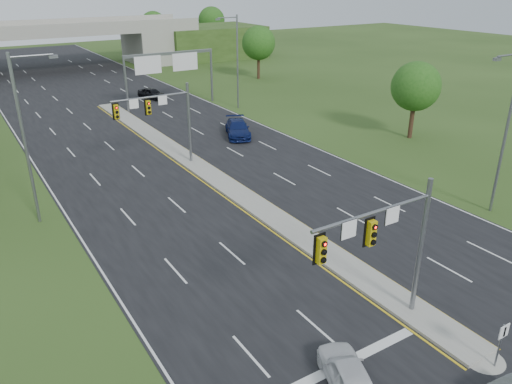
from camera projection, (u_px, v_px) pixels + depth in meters
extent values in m
plane|color=#2C4318|center=(411.00, 311.00, 24.37)|extent=(240.00, 240.00, 0.00)
cube|color=black|center=(150.00, 134.00, 51.58)|extent=(24.00, 160.00, 0.02)
cube|color=gray|center=(201.00, 168.00, 42.21)|extent=(2.00, 54.00, 0.16)
cone|color=gray|center=(484.00, 358.00, 21.22)|extent=(2.00, 2.00, 0.16)
cube|color=gold|center=(189.00, 172.00, 41.68)|extent=(0.12, 54.00, 0.01)
cube|color=gold|center=(214.00, 167.00, 42.80)|extent=(0.12, 54.00, 0.01)
cube|color=silver|center=(28.00, 154.00, 45.82)|extent=(0.12, 160.00, 0.01)
cube|color=silver|center=(247.00, 118.00, 57.32)|extent=(0.12, 160.00, 0.01)
cube|color=silver|center=(320.00, 375.00, 20.42)|extent=(10.50, 0.50, 0.01)
cylinder|color=slate|center=(420.00, 249.00, 22.98)|extent=(0.24, 0.24, 7.00)
cylinder|color=slate|center=(374.00, 212.00, 20.32)|extent=(6.50, 0.16, 0.16)
cube|color=#BFA30B|center=(371.00, 233.00, 20.27)|extent=(0.35, 0.25, 1.10)
cube|color=#BFA30B|center=(321.00, 250.00, 19.00)|extent=(0.35, 0.25, 1.10)
cube|color=black|center=(369.00, 232.00, 20.38)|extent=(0.55, 0.04, 1.30)
cube|color=black|center=(319.00, 249.00, 19.11)|extent=(0.55, 0.04, 1.30)
sphere|color=#FF0C05|center=(374.00, 227.00, 20.03)|extent=(0.20, 0.20, 0.20)
sphere|color=#FF0C05|center=(324.00, 244.00, 18.76)|extent=(0.20, 0.20, 0.20)
cube|color=white|center=(349.00, 230.00, 19.69)|extent=(0.75, 0.04, 0.75)
cube|color=white|center=(392.00, 215.00, 20.86)|extent=(0.75, 0.04, 0.75)
cylinder|color=slate|center=(189.00, 124.00, 42.42)|extent=(0.24, 0.24, 7.00)
cylinder|color=slate|center=(150.00, 97.00, 39.76)|extent=(6.50, 0.16, 0.16)
cube|color=#BFA30B|center=(148.00, 107.00, 39.70)|extent=(0.35, 0.25, 1.10)
cube|color=#BFA30B|center=(116.00, 112.00, 38.44)|extent=(0.35, 0.25, 1.10)
cube|color=black|center=(148.00, 107.00, 39.81)|extent=(0.55, 0.04, 1.30)
cube|color=black|center=(116.00, 111.00, 38.55)|extent=(0.55, 0.04, 1.30)
sphere|color=#FF0C05|center=(149.00, 103.00, 39.46)|extent=(0.20, 0.20, 0.20)
sphere|color=#FF0C05|center=(116.00, 108.00, 38.20)|extent=(0.20, 0.20, 0.20)
cube|color=white|center=(134.00, 104.00, 39.12)|extent=(0.75, 0.04, 0.75)
cube|color=white|center=(163.00, 100.00, 40.30)|extent=(0.75, 0.04, 0.75)
cylinder|color=slate|center=(499.00, 347.00, 20.44)|extent=(0.08, 0.08, 2.20)
cube|color=white|center=(504.00, 331.00, 20.08)|extent=(0.60, 0.04, 0.60)
cube|color=black|center=(505.00, 332.00, 20.06)|extent=(0.10, 0.02, 0.45)
cylinder|color=slate|center=(126.00, 85.00, 58.63)|extent=(0.28, 0.28, 6.60)
cylinder|color=slate|center=(212.00, 76.00, 64.14)|extent=(0.28, 0.28, 6.60)
cube|color=slate|center=(169.00, 53.00, 60.11)|extent=(11.50, 0.35, 0.35)
cube|color=#0D5B26|center=(148.00, 65.00, 59.00)|extent=(3.20, 0.08, 2.00)
cube|color=#0D5B26|center=(185.00, 62.00, 61.34)|extent=(3.20, 0.08, 2.00)
cube|color=silver|center=(148.00, 65.00, 58.96)|extent=(3.30, 0.03, 2.10)
cube|color=silver|center=(185.00, 62.00, 61.30)|extent=(3.30, 0.03, 2.10)
cube|color=gray|center=(147.00, 46.00, 93.66)|extent=(6.00, 12.00, 6.00)
cube|color=#2C4318|center=(209.00, 42.00, 100.00)|extent=(20.00, 14.00, 6.00)
cube|color=gray|center=(49.00, 31.00, 83.94)|extent=(50.00, 12.00, 1.20)
cube|color=gray|center=(55.00, 27.00, 79.01)|extent=(50.00, 0.40, 0.90)
cube|color=gray|center=(41.00, 22.00, 88.03)|extent=(50.00, 0.40, 0.90)
cylinder|color=slate|center=(25.00, 143.00, 31.15)|extent=(0.20, 0.20, 11.00)
cylinder|color=slate|center=(31.00, 56.00, 29.70)|extent=(2.50, 0.12, 0.12)
cube|color=slate|center=(53.00, 57.00, 30.36)|extent=(0.50, 0.25, 0.18)
cylinder|color=slate|center=(506.00, 135.00, 32.65)|extent=(0.20, 0.20, 11.00)
cylinder|color=slate|center=(510.00, 55.00, 29.98)|extent=(2.50, 0.12, 0.12)
cube|color=slate|center=(497.00, 59.00, 29.43)|extent=(0.50, 0.25, 0.18)
cylinder|color=slate|center=(238.00, 63.00, 59.86)|extent=(0.20, 0.20, 11.00)
cylinder|color=slate|center=(227.00, 18.00, 57.19)|extent=(2.50, 0.12, 0.12)
cube|color=slate|center=(218.00, 19.00, 56.64)|extent=(0.50, 0.25, 0.18)
cylinder|color=#382316|center=(412.00, 118.00, 49.85)|extent=(0.44, 0.44, 4.00)
sphere|color=#1F4F15|center=(416.00, 86.00, 48.58)|extent=(4.80, 4.80, 4.80)
cylinder|color=#382316|center=(259.00, 65.00, 78.96)|extent=(0.44, 0.44, 4.25)
sphere|color=#1F4F15|center=(259.00, 43.00, 77.61)|extent=(5.20, 5.20, 5.20)
cylinder|color=#382316|center=(155.00, 41.00, 108.30)|extent=(0.44, 0.44, 4.25)
sphere|color=#1F4F15|center=(154.00, 25.00, 106.95)|extent=(5.60, 5.60, 5.60)
cylinder|color=#382316|center=(212.00, 37.00, 115.08)|extent=(0.44, 0.44, 4.50)
sphere|color=#1F4F15|center=(212.00, 20.00, 113.65)|extent=(6.00, 6.00, 6.00)
imported|color=silver|center=(348.00, 375.00, 19.54)|extent=(2.97, 4.31, 1.36)
imported|color=#0C174A|center=(238.00, 128.00, 50.73)|extent=(4.26, 5.94, 1.60)
imported|color=black|center=(152.00, 93.00, 66.26)|extent=(3.19, 4.57, 1.44)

